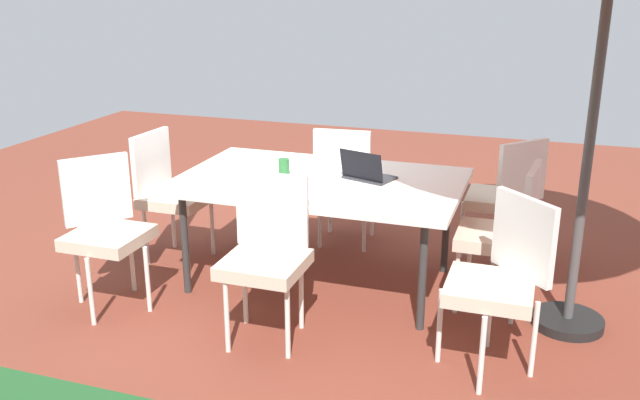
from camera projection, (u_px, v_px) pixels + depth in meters
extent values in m
cube|color=brown|center=(320.00, 282.00, 4.99)|extent=(10.00, 10.00, 0.02)
cube|color=white|center=(320.00, 182.00, 4.75)|extent=(1.92, 1.22, 0.04)
cylinder|color=#333333|center=(446.00, 225.00, 5.04)|extent=(0.05, 0.05, 0.73)
cylinder|color=#333333|center=(242.00, 202.00, 5.53)|extent=(0.05, 0.05, 0.73)
cylinder|color=#333333|center=(422.00, 275.00, 4.21)|extent=(0.05, 0.05, 0.73)
cylinder|color=#333333|center=(185.00, 243.00, 4.71)|extent=(0.05, 0.05, 0.73)
cylinder|color=#4C4C4C|center=(591.00, 128.00, 3.97)|extent=(0.06, 0.06, 2.53)
cylinder|color=black|center=(567.00, 321.00, 4.36)|extent=(0.44, 0.44, 0.06)
cube|color=beige|center=(490.00, 289.00, 3.74)|extent=(0.46, 0.46, 0.08)
cube|color=white|center=(524.00, 237.00, 3.75)|extent=(0.34, 0.33, 0.45)
cylinder|color=white|center=(440.00, 326.00, 3.90)|extent=(0.03, 0.03, 0.45)
cylinder|color=white|center=(482.00, 356.00, 3.60)|extent=(0.03, 0.03, 0.45)
cylinder|color=white|center=(490.00, 312.00, 4.06)|extent=(0.03, 0.03, 0.45)
cylinder|color=white|center=(534.00, 340.00, 3.75)|extent=(0.03, 0.03, 0.45)
cube|color=beige|center=(108.00, 238.00, 4.46)|extent=(0.46, 0.46, 0.08)
cube|color=white|center=(96.00, 190.00, 4.55)|extent=(0.32, 0.36, 0.45)
cylinder|color=white|center=(91.00, 292.00, 4.31)|extent=(0.03, 0.03, 0.45)
cylinder|color=white|center=(148.00, 280.00, 4.48)|extent=(0.03, 0.03, 0.45)
cylinder|color=white|center=(78.00, 271.00, 4.61)|extent=(0.03, 0.03, 0.45)
cylinder|color=white|center=(132.00, 260.00, 4.78)|extent=(0.03, 0.03, 0.45)
cube|color=beige|center=(264.00, 265.00, 4.05)|extent=(0.46, 0.46, 0.08)
cube|color=white|center=(272.00, 210.00, 4.16)|extent=(0.44, 0.10, 0.45)
cylinder|color=white|center=(227.00, 317.00, 4.00)|extent=(0.03, 0.03, 0.45)
cylinder|color=white|center=(288.00, 323.00, 3.94)|extent=(0.03, 0.03, 0.45)
cylinder|color=white|center=(245.00, 290.00, 4.34)|extent=(0.03, 0.03, 0.45)
cylinder|color=white|center=(301.00, 295.00, 4.27)|extent=(0.03, 0.03, 0.45)
cube|color=beige|center=(494.00, 237.00, 4.47)|extent=(0.46, 0.46, 0.08)
cube|color=white|center=(531.00, 202.00, 4.30)|extent=(0.08, 0.44, 0.45)
cylinder|color=white|center=(469.00, 261.00, 4.77)|extent=(0.03, 0.03, 0.45)
cylinder|color=white|center=(457.00, 281.00, 4.46)|extent=(0.03, 0.03, 0.45)
cylinder|color=white|center=(523.00, 269.00, 4.63)|extent=(0.03, 0.03, 0.45)
cylinder|color=white|center=(514.00, 291.00, 4.32)|extent=(0.03, 0.03, 0.45)
cube|color=beige|center=(498.00, 200.00, 5.20)|extent=(0.46, 0.46, 0.08)
cube|color=white|center=(522.00, 172.00, 4.94)|extent=(0.32, 0.35, 0.45)
cylinder|color=white|center=(497.00, 222.00, 5.51)|extent=(0.03, 0.03, 0.45)
cylinder|color=white|center=(462.00, 230.00, 5.34)|extent=(0.03, 0.03, 0.45)
cylinder|color=white|center=(530.00, 236.00, 5.22)|extent=(0.03, 0.03, 0.45)
cylinder|color=white|center=(494.00, 245.00, 5.05)|extent=(0.03, 0.03, 0.45)
cube|color=beige|center=(177.00, 198.00, 5.22)|extent=(0.46, 0.46, 0.08)
cube|color=white|center=(151.00, 162.00, 5.22)|extent=(0.07, 0.44, 0.45)
cylinder|color=white|center=(187.00, 243.00, 5.08)|extent=(0.03, 0.03, 0.45)
cylinder|color=white|center=(212.00, 227.00, 5.40)|extent=(0.03, 0.03, 0.45)
cylinder|color=white|center=(146.00, 236.00, 5.21)|extent=(0.03, 0.03, 0.45)
cylinder|color=white|center=(173.00, 221.00, 5.53)|extent=(0.03, 0.03, 0.45)
cube|color=beige|center=(347.00, 184.00, 5.56)|extent=(0.46, 0.46, 0.08)
cube|color=white|center=(342.00, 159.00, 5.29)|extent=(0.44, 0.08, 0.45)
cylinder|color=white|center=(372.00, 210.00, 5.77)|extent=(0.03, 0.03, 0.45)
cylinder|color=white|center=(330.00, 207.00, 5.85)|extent=(0.03, 0.03, 0.45)
cylinder|color=white|center=(364.00, 225.00, 5.44)|extent=(0.03, 0.03, 0.45)
cylinder|color=white|center=(320.00, 221.00, 5.52)|extent=(0.03, 0.03, 0.45)
cube|color=#2D2D33|center=(370.00, 177.00, 4.75)|extent=(0.37, 0.31, 0.02)
cube|color=black|center=(361.00, 166.00, 4.63)|extent=(0.32, 0.15, 0.20)
cylinder|color=#286B33|center=(284.00, 167.00, 4.80)|extent=(0.08, 0.08, 0.12)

